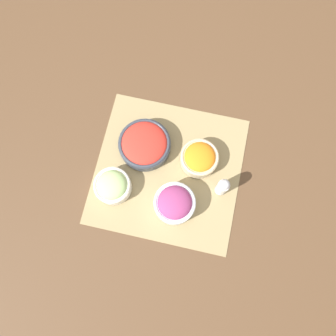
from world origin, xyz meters
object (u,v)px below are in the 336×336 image
at_px(tomato_bowl, 145,144).
at_px(carrot_bowl, 199,158).
at_px(onion_bowl, 175,203).
at_px(pepper_shaker, 223,187).
at_px(cucumber_bowl, 112,186).

bearing_deg(tomato_bowl, carrot_bowl, 177.76).
bearing_deg(onion_bowl, tomato_bowl, -51.00).
distance_m(onion_bowl, pepper_shaker, 0.15).
bearing_deg(pepper_shaker, cucumber_bowl, 11.30).
bearing_deg(onion_bowl, carrot_bowl, -106.13).
bearing_deg(pepper_shaker, carrot_bowl, -42.79).
bearing_deg(cucumber_bowl, tomato_bowl, -113.23).
xyz_separation_m(carrot_bowl, tomato_bowl, (0.17, -0.01, -0.00)).
xyz_separation_m(onion_bowl, pepper_shaker, (-0.13, -0.08, 0.01)).
distance_m(onion_bowl, tomato_bowl, 0.21).
height_order(carrot_bowl, tomato_bowl, carrot_bowl).
xyz_separation_m(onion_bowl, tomato_bowl, (0.13, -0.16, -0.01)).
height_order(carrot_bowl, cucumber_bowl, cucumber_bowl).
distance_m(tomato_bowl, pepper_shaker, 0.27).
xyz_separation_m(carrot_bowl, onion_bowl, (0.04, 0.15, 0.01)).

